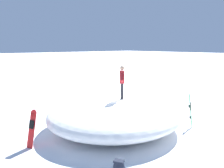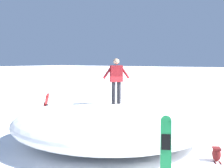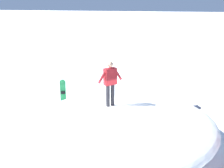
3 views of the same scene
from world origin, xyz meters
TOP-DOWN VIEW (x-y plane):
  - ground at (0.00, 0.00)m, footprint 240.00×240.00m
  - snow_mound at (-0.35, 0.48)m, footprint 9.49×9.73m
  - snowboarder_standing at (-0.53, 0.17)m, footprint 0.78×0.76m
  - snowboard_primary_upright at (0.16, 4.57)m, footprint 0.42×0.46m
  - snowboard_secondary_upright at (-2.66, -2.60)m, footprint 0.33×0.34m
  - backpack_far at (-0.30, -3.31)m, footprint 0.53×0.40m

SIDE VIEW (x-z plane):
  - ground at x=0.00m, z-range 0.00..0.00m
  - backpack_far at x=-0.30m, z-range 0.01..0.43m
  - snow_mound at x=-0.35m, z-range 0.00..1.51m
  - snowboard_primary_upright at x=0.16m, z-range 0.03..1.57m
  - snowboard_secondary_upright at x=-2.66m, z-range 0.03..1.76m
  - snowboarder_standing at x=-0.53m, z-range 1.63..3.26m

